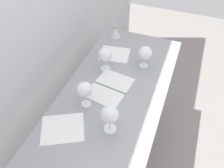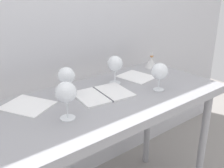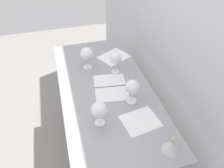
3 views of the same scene
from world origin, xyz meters
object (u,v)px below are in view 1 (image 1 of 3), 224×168
wine_glass_near_left (110,115)px  open_notebook (110,88)px  wine_glass_near_right (145,53)px  tasting_sheet_upper (115,54)px  decanter_funnel (115,32)px  wine_glass_far_left (85,90)px  wine_glass_far_right (105,55)px  tasting_sheet_lower (63,128)px

wine_glass_near_left → open_notebook: (0.30, 0.12, -0.13)m
wine_glass_near_right → tasting_sheet_upper: size_ratio=0.74×
open_notebook → decanter_funnel: size_ratio=2.60×
wine_glass_near_right → wine_glass_far_left: bearing=153.7°
wine_glass_far_right → wine_glass_near_left: bearing=-155.3°
wine_glass_far_left → tasting_sheet_lower: 0.25m
wine_glass_near_left → tasting_sheet_lower: size_ratio=0.77×
wine_glass_far_left → decanter_funnel: size_ratio=1.39×
wine_glass_near_left → wine_glass_near_right: (0.60, -0.03, -0.02)m
wine_glass_far_left → tasting_sheet_lower: size_ratio=0.75×
open_notebook → wine_glass_far_right: bearing=38.2°
open_notebook → tasting_sheet_lower: bearing=168.6°
wine_glass_near_left → open_notebook: wine_glass_near_left is taller
wine_glass_near_right → tasting_sheet_lower: 0.76m
wine_glass_far_right → decanter_funnel: bearing=10.9°
tasting_sheet_upper → wine_glass_near_right: bearing=-111.2°
wine_glass_near_right → tasting_sheet_lower: (-0.69, 0.29, -0.11)m
wine_glass_far_right → wine_glass_near_left: size_ratio=0.96×
decanter_funnel → wine_glass_near_left: bearing=-161.5°
open_notebook → tasting_sheet_upper: open_notebook is taller
wine_glass_far_right → decanter_funnel: wine_glass_far_right is taller
tasting_sheet_upper → tasting_sheet_lower: same height
tasting_sheet_upper → wine_glass_far_left: bearing=172.1°
tasting_sheet_upper → decanter_funnel: bearing=10.9°
tasting_sheet_upper → tasting_sheet_lower: size_ratio=0.93×
tasting_sheet_lower → wine_glass_far_right: bearing=-31.4°
wine_glass_near_left → decanter_funnel: bearing=18.5°
wine_glass_far_left → tasting_sheet_upper: 0.55m
wine_glass_near_left → wine_glass_far_left: (0.12, 0.20, -0.00)m
wine_glass_far_right → decanter_funnel: (0.42, 0.08, -0.08)m
wine_glass_near_left → wine_glass_far_left: wine_glass_near_left is taller
wine_glass_near_left → open_notebook: size_ratio=0.55×
wine_glass_far_right → wine_glass_near_left: 0.52m
wine_glass_far_right → wine_glass_near_right: wine_glass_far_right is taller
open_notebook → tasting_sheet_lower: (-0.39, 0.14, -0.00)m
tasting_sheet_lower → decanter_funnel: bearing=-25.2°
wine_glass_near_right → decanter_funnel: (0.29, 0.33, -0.07)m
wine_glass_near_right → open_notebook: 0.35m
tasting_sheet_lower → open_notebook: bearing=-46.9°
tasting_sheet_lower → decanter_funnel: decanter_funnel is taller
open_notebook → tasting_sheet_lower: size_ratio=1.39×
wine_glass_far_left → open_notebook: size_ratio=0.53×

